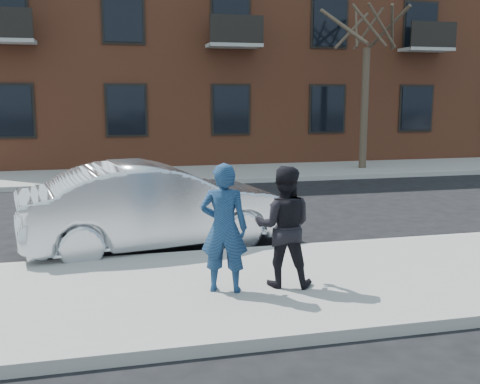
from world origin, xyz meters
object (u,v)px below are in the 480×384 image
object	(u,v)px
man_hoodie	(224,228)
man_peacoat	(284,226)
street_tree	(368,13)
silver_sedan	(157,206)

from	to	relation	value
man_hoodie	man_peacoat	world-z (taller)	man_hoodie
street_tree	man_hoodie	size ratio (longest dim) A/B	3.94
street_tree	man_hoodie	world-z (taller)	street_tree
street_tree	man_hoodie	xyz separation A→B (m)	(-7.48, -11.44, -4.51)
street_tree	man_peacoat	world-z (taller)	street_tree
man_peacoat	man_hoodie	bearing A→B (deg)	20.82
silver_sedan	man_peacoat	size ratio (longest dim) A/B	2.87
silver_sedan	man_hoodie	distance (m)	2.93
street_tree	man_hoodie	bearing A→B (deg)	-123.20
street_tree	man_peacoat	distance (m)	13.95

